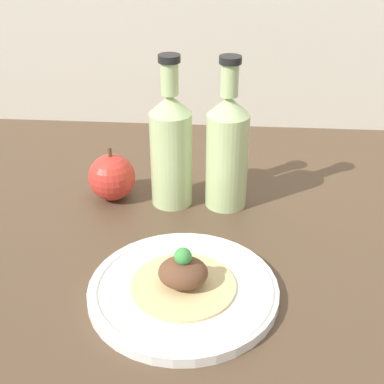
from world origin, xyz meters
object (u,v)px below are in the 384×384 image
at_px(plate, 183,290).
at_px(cider_bottle_left, 171,147).
at_px(plated_food, 183,276).
at_px(cider_bottle_right, 227,149).
at_px(apple, 112,177).

distance_m(plate, cider_bottle_left, 0.29).
bearing_deg(plate, plated_food, -63.43).
distance_m(cider_bottle_left, cider_bottle_right, 0.10).
distance_m(cider_bottle_left, apple, 0.13).
bearing_deg(plate, cider_bottle_right, 78.33).
relative_size(plate, plated_food, 1.81).
bearing_deg(cider_bottle_left, apple, 177.62).
height_order(plate, cider_bottle_left, cider_bottle_left).
bearing_deg(plated_food, plate, 116.57).
relative_size(plate, cider_bottle_left, 0.99).
distance_m(plated_food, cider_bottle_right, 0.28).
height_order(plated_food, apple, apple).
relative_size(plated_food, apple, 1.45).
relative_size(cider_bottle_right, apple, 2.64).
relative_size(plated_food, cider_bottle_right, 0.55).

